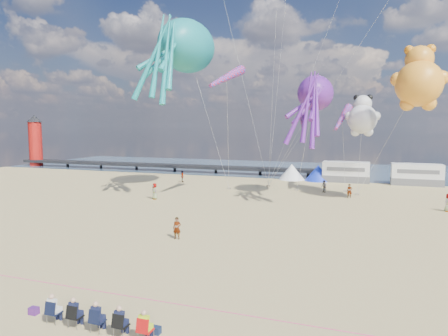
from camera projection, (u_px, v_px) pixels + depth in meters
The scene contains 30 objects.
ground at pixel (208, 267), 23.45m from camera, with size 120.00×120.00×0.00m, color tan.
water at pixel (316, 170), 75.03m from camera, with size 120.00×120.00×0.00m, color #364F67.
pier at pixel (155, 165), 73.86m from camera, with size 60.00×3.00×0.50m, color black.
lighthouse at pixel (36, 144), 82.74m from camera, with size 2.60×2.60×9.00m, color #A5140F.
motorhome_0 at pixel (346, 172), 58.82m from camera, with size 6.60×2.50×3.00m, color silver.
motorhome_1 at pixel (417, 175), 55.69m from camera, with size 6.60×2.50×3.00m, color silver.
tent_white at pixel (292, 172), 61.50m from camera, with size 4.00×4.00×2.40m, color white.
tent_blue at pixel (318, 173), 60.18m from camera, with size 4.00×4.00×2.40m, color #1933CC.
spectator_row at pixel (98, 316), 16.12m from camera, with size 6.10×0.90×1.30m, color black, non-canonical shape.
cooler_purple at pixel (34, 311), 17.62m from camera, with size 0.40×0.30×0.32m, color #501D6D.
cooler_navy at pixel (156, 330), 15.97m from camera, with size 0.38×0.28×0.30m, color #14213E.
rope_line at pixel (168, 303), 18.76m from camera, with size 0.03×0.03×34.00m, color #F2338C.
standing_person at pixel (177, 228), 29.26m from camera, with size 0.60×0.39×1.63m, color tan.
beachgoer_0 at pixel (448, 203), 38.58m from camera, with size 0.65×0.42×1.77m, color #7F6659.
beachgoer_1 at pixel (324, 187), 49.53m from camera, with size 0.75×0.49×1.53m, color #7F6659.
beachgoer_3 at pixel (182, 177), 58.82m from camera, with size 1.06×0.61×1.65m, color #7F6659.
beachgoer_5 at pixel (350, 191), 45.86m from camera, with size 1.51×0.48×1.63m, color #7F6659.
beachgoer_6 at pixel (155, 191), 45.13m from camera, with size 0.66×0.44×1.82m, color #7F6659.
sandbag_a at pixel (229, 188), 52.24m from camera, with size 0.50×0.35×0.22m, color gray.
sandbag_b at pixel (297, 190), 51.04m from camera, with size 0.50×0.35×0.22m, color gray.
sandbag_c at pixel (357, 194), 47.65m from camera, with size 0.50×0.35×0.22m, color gray.
sandbag_d at pixel (345, 191), 49.87m from camera, with size 0.50×0.35×0.22m, color gray.
sandbag_e at pixel (268, 186), 54.43m from camera, with size 0.50×0.35×0.22m, color gray.
kite_octopus_teal at pixel (187, 46), 48.00m from camera, with size 4.84×11.29×12.90m, color teal, non-canonical shape.
kite_octopus_purple at pixel (315, 93), 43.70m from camera, with size 3.81×8.89×10.16m, color #621F8E, non-canonical shape.
kite_panda at pixel (362, 119), 46.12m from camera, with size 4.06×3.82×5.73m, color silver, non-canonical shape.
kite_teddy_orange at pixel (419, 84), 38.95m from camera, with size 5.42×5.10×7.66m, color #FF9C28, non-canonical shape.
windsock_left at pixel (227, 77), 42.67m from camera, with size 1.10×6.77×6.77m, color red, non-canonical shape.
windsock_mid at pixel (342, 118), 48.35m from camera, with size 1.00×6.40×6.40m, color red, non-canonical shape.
windsock_right at pixel (303, 123), 43.93m from camera, with size 0.90×5.52×5.52m, color red, non-canonical shape.
Camera 1 is at (8.45, -21.09, 8.31)m, focal length 32.00 mm.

